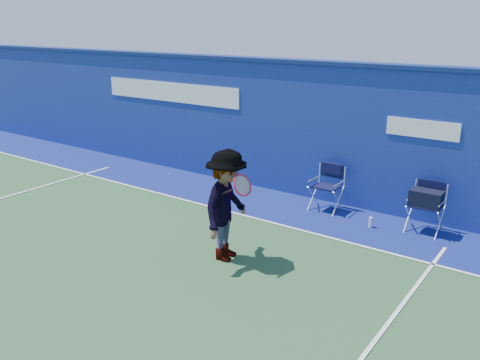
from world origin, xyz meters
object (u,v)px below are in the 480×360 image
Objects in this scene: directors_chair_right at (425,212)px; water_bottle at (370,222)px; tennis_player at (227,206)px; directors_chair_left at (326,196)px.

directors_chair_right is 1.03m from water_bottle.
tennis_player reaches higher than water_bottle.
tennis_player is (-2.41, -3.09, 0.55)m from directors_chair_right.
directors_chair_right is 4.60× the size of water_bottle.
water_bottle is at bearing 61.07° from tennis_player.
water_bottle is at bearing -157.69° from directors_chair_right.
water_bottle is (-0.91, -0.38, -0.30)m from directors_chair_right.
directors_chair_right is at bearing 22.31° from water_bottle.
water_bottle is 0.11× the size of tennis_player.
directors_chair_left is at bearing 83.63° from tennis_player.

